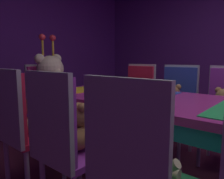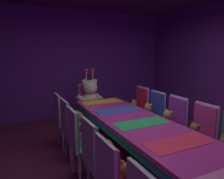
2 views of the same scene
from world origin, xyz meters
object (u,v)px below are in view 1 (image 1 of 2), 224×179
teddy_left_3 (150,159)px  teddy_right_3 (223,107)px  teddy_right_5 (132,97)px  king_teddy_bear (52,84)px  chair_left_3 (133,166)px  chair_right_4 (177,99)px  teddy_left_5 (36,118)px  chair_left_4 (61,135)px  throne_chair (44,94)px  chair_right_5 (138,94)px  teddy_left_4 (79,129)px  chair_left_5 (18,120)px  teddy_right_4 (172,101)px

teddy_left_3 → teddy_right_3: size_ratio=0.86×
teddy_right_5 → king_teddy_bear: (-0.69, 0.73, 0.17)m
chair_left_3 → chair_right_4: 1.71m
teddy_left_3 → teddy_left_5: 1.07m
chair_left_4 → king_teddy_bear: 1.49m
chair_left_4 → teddy_right_3: (1.48, -0.55, 0.00)m
throne_chair → king_teddy_bear: 0.22m
chair_left_3 → chair_right_5: bearing=32.8°
chair_left_4 → throne_chair: bearing=60.5°
teddy_right_5 → teddy_left_5: bearing=0.3°
teddy_left_4 → teddy_left_3: bearing=-93.5°
chair_right_5 → teddy_right_5: size_ratio=3.54×
teddy_left_3 → teddy_left_4: (0.03, 0.55, 0.02)m
chair_left_5 → teddy_right_5: bearing=0.2°
teddy_right_4 → chair_right_5: (0.18, 0.56, -0.00)m
teddy_left_4 → chair_right_4: bearing=-1.5°
chair_left_3 → king_teddy_bear: 1.99m
teddy_left_5 → teddy_right_3: (1.34, -1.07, 0.02)m
teddy_left_3 → chair_right_5: size_ratio=0.30×
chair_left_3 → chair_right_5: (1.67, 1.07, 0.00)m
chair_left_3 → chair_right_5: same height
chair_right_4 → throne_chair: (-0.80, 1.46, 0.00)m
throne_chair → king_teddy_bear: bearing=-0.0°
teddy_left_4 → chair_right_5: (1.49, 0.52, -0.00)m
teddy_left_5 → chair_right_4: bearing=-20.6°
teddy_left_3 → teddy_right_5: (1.38, 1.07, -0.01)m
teddy_right_3 → chair_right_4: chair_right_4 is taller
chair_left_4 → teddy_right_4: chair_left_4 is taller
teddy_left_5 → chair_left_3: bearing=-99.1°
teddy_left_4 → chair_left_3: bearing=-107.8°
teddy_left_3 → chair_left_4: (-0.11, 0.55, 0.02)m
throne_chair → chair_left_3: bearing=-22.9°
chair_right_5 → king_teddy_bear: size_ratio=1.11×
chair_left_3 → throne_chair: same height
teddy_left_4 → chair_right_5: bearing=19.2°
chair_right_4 → king_teddy_bear: bearing=-58.1°
chair_left_4 → throne_chair: same height
teddy_left_4 → teddy_left_5: 0.51m
teddy_right_3 → chair_right_4: bearing=-103.8°
throne_chair → teddy_right_3: bearing=18.9°
chair_left_4 → chair_right_4: bearing=-1.4°
chair_left_5 → teddy_right_3: size_ratio=2.87×
teddy_left_3 → chair_right_4: 1.58m
chair_left_3 → chair_right_4: bearing=17.5°
king_teddy_bear → chair_right_5: bearing=48.8°
teddy_left_3 → king_teddy_bear: king_teddy_bear is taller
chair_left_3 → teddy_left_4: size_ratio=2.86×
teddy_left_5 → chair_right_5: bearing=0.2°
teddy_left_4 → throne_chair: size_ratio=0.35×
teddy_right_3 → teddy_right_5: teddy_right_3 is taller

